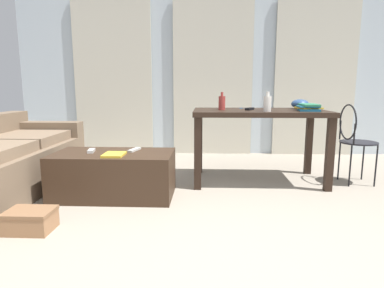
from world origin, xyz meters
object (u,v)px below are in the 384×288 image
Objects in this scene: craft_table at (259,120)px; tv_remote_primary at (134,150)px; tv_remote_on_table at (250,109)px; bowl at (300,104)px; shoebox at (30,220)px; scissors at (243,108)px; couch at (0,162)px; coffee_table at (114,174)px; tv_remote_secondary at (91,151)px; book_stack at (309,107)px; magazine at (114,154)px; wire_chair at (353,135)px; bottle_near at (222,103)px; bottle_far at (267,103)px.

craft_table reaches higher than tv_remote_primary.
craft_table is 0.16m from tv_remote_on_table.
bowl is 2.88m from shoebox.
scissors is 2.39m from shoebox.
couch reaches higher than coffee_table.
tv_remote_secondary is at bearing -159.01° from bowl.
book_stack is at bearing 2.00° from tv_remote_secondary.
bowl is at bearing 27.19° from craft_table.
book_stack reaches higher than tv_remote_primary.
coffee_table is at bearing 108.74° from magazine.
bowl is 1.01× the size of tv_remote_primary.
scissors reaches higher than shoebox.
book_stack reaches higher than tv_remote_on_table.
book_stack is (1.88, 0.46, 0.60)m from coffee_table.
tv_remote_on_table is at bearing -162.80° from craft_table.
wire_chair is 2.64m from tv_remote_secondary.
book_stack is (-0.02, -0.37, -0.02)m from bowl.
bottle_near reaches higher than tv_remote_primary.
scissors is at bearing 121.97° from craft_table.
coffee_table is 9.02× the size of scissors.
magazine is (-0.13, -0.23, 0.00)m from tv_remote_primary.
shoebox is at bearing -151.35° from book_stack.
bottle_near is at bearing -156.14° from tv_remote_on_table.
tv_remote_secondary is (-2.09, -0.44, -0.38)m from book_stack.
tv_remote_primary is at bearing 2.34° from tv_remote_secondary.
magazine is (-1.22, -0.93, -0.35)m from scissors.
tv_remote_on_table is 1.47m from magazine.
bottle_far is (0.43, -0.24, 0.00)m from bottle_near.
tv_remote_on_table is (-0.59, -0.28, -0.04)m from bowl.
wire_chair reaches higher than tv_remote_primary.
wire_chair is 3.74× the size of magazine.
wire_chair reaches higher than tv_remote_on_table.
bowl is 2.29m from tv_remote_secondary.
coffee_table is 0.29m from tv_remote_primary.
scissors is at bearing 18.25° from tv_remote_secondary.
tv_remote_primary reaches higher than shoebox.
bowl is 1.32× the size of tv_remote_secondary.
wire_chair reaches higher than scissors.
magazine is at bearing -104.30° from tv_remote_primary.
tv_remote_secondary reaches higher than tv_remote_primary.
wire_chair is (2.38, 0.54, 0.31)m from coffee_table.
book_stack is at bearing -6.98° from bottle_near.
scissors is (-0.62, 0.35, -0.03)m from book_stack.
craft_table is at bearing 44.65° from tv_remote_on_table.
couch is at bearing -166.51° from bowl.
couch is 12.69× the size of tv_remote_on_table.
bottle_near reaches higher than coffee_table.
shoebox is (-0.56, -0.88, -0.34)m from tv_remote_primary.
shoebox is (-2.76, -1.32, -0.44)m from wire_chair.
tv_remote_secondary is at bearing -152.94° from tv_remote_primary.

